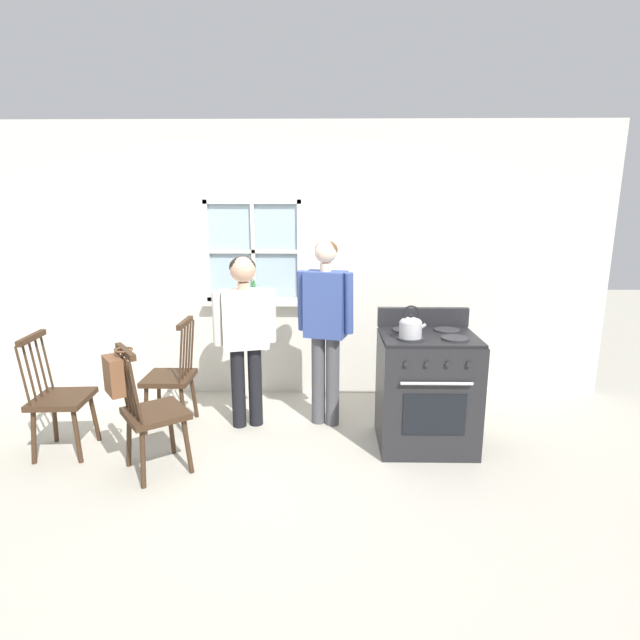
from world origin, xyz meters
name	(u,v)px	position (x,y,z in m)	size (l,w,h in m)	color
ground_plane	(273,456)	(0.00, 0.00, 0.00)	(16.00, 16.00, 0.00)	#B2AD9E
wall_back	(287,264)	(0.01, 1.40, 1.34)	(6.40, 0.16, 2.70)	silver
chair_by_window	(153,414)	(-0.84, -0.23, 0.45)	(0.57, 0.58, 0.96)	#3D2819
chair_near_wall	(59,399)	(-1.66, 0.05, 0.45)	(0.43, 0.45, 0.96)	#3D2819
chair_center_cluster	(171,378)	(-0.94, 0.55, 0.45)	(0.40, 0.42, 0.96)	#3D2819
person_elderly_left	(245,325)	(-0.28, 0.57, 0.92)	(0.55, 0.31, 1.50)	black
person_teen_center	(326,318)	(0.41, 0.62, 0.97)	(0.51, 0.30, 1.63)	#4C4C51
stove	(426,389)	(1.22, 0.24, 0.47)	(0.75, 0.68, 1.08)	#232326
kettle	(411,326)	(1.05, 0.10, 1.02)	(0.21, 0.17, 0.25)	#B7B7BC
potted_plant	(253,293)	(-0.31, 1.31, 1.06)	(0.11, 0.11, 0.25)	#935B3D
handbag	(114,375)	(-1.03, -0.36, 0.79)	(0.25, 0.25, 0.31)	brown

